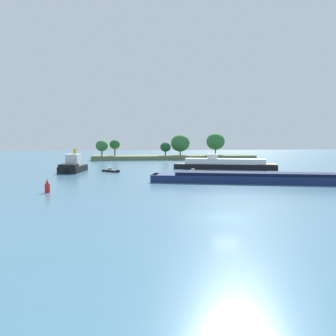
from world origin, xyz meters
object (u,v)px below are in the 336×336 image
(fishing_skiff, at_px, (111,171))
(cargo_barge, at_px, (269,177))
(channel_buoy_red, at_px, (47,187))
(small_motorboat, at_px, (193,172))
(tugboat, at_px, (73,166))
(white_riverboat, at_px, (225,164))

(fishing_skiff, bearing_deg, cargo_barge, -42.31)
(fishing_skiff, height_order, channel_buoy_red, channel_buoy_red)
(small_motorboat, xyz_separation_m, tugboat, (-25.93, 6.89, 1.07))
(white_riverboat, height_order, channel_buoy_red, white_riverboat)
(cargo_barge, height_order, fishing_skiff, cargo_barge)
(small_motorboat, xyz_separation_m, fishing_skiff, (-17.59, 6.13, -0.02))
(white_riverboat, xyz_separation_m, tugboat, (-35.94, -3.11, 0.15))
(cargo_barge, xyz_separation_m, channel_buoy_red, (-34.67, -6.30, -0.12))
(cargo_barge, bearing_deg, tugboat, 144.42)
(fishing_skiff, bearing_deg, white_riverboat, 7.98)
(white_riverboat, bearing_deg, small_motorboat, -135.05)
(small_motorboat, distance_m, cargo_barge, 20.36)
(cargo_barge, height_order, tugboat, cargo_barge)
(fishing_skiff, xyz_separation_m, white_riverboat, (27.60, 3.87, 0.95))
(cargo_barge, relative_size, channel_buoy_red, 19.85)
(cargo_barge, distance_m, channel_buoy_red, 35.24)
(tugboat, xyz_separation_m, channel_buoy_red, (0.38, -31.38, -0.52))
(fishing_skiff, distance_m, channel_buoy_red, 31.64)
(small_motorboat, distance_m, white_riverboat, 14.18)
(small_motorboat, relative_size, tugboat, 0.47)
(fishing_skiff, xyz_separation_m, channel_buoy_red, (-7.96, -30.62, 0.57))
(cargo_barge, height_order, white_riverboat, cargo_barge)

